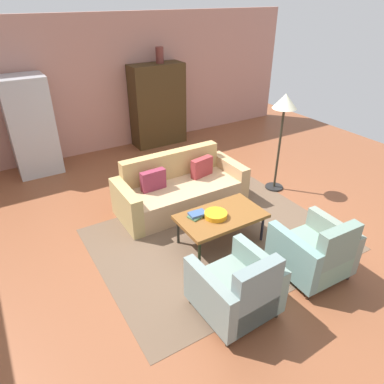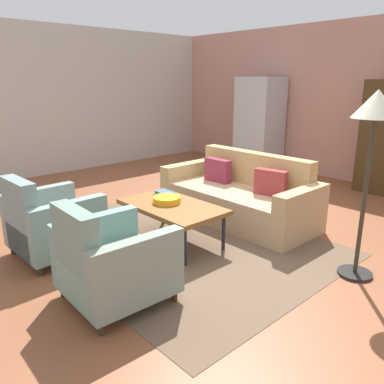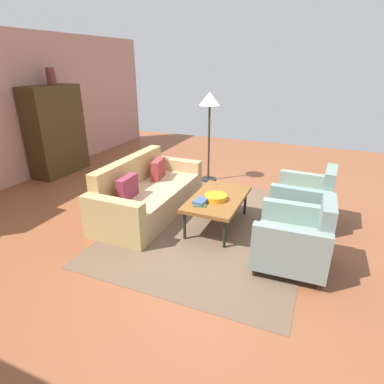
{
  "view_description": "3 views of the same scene",
  "coord_description": "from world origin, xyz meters",
  "px_view_note": "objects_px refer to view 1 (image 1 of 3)",
  "views": [
    {
      "loc": [
        -2.63,
        -3.59,
        3.14
      ],
      "look_at": [
        -0.31,
        0.24,
        0.58
      ],
      "focal_mm": 32.98,
      "sensor_mm": 36.0,
      "label": 1
    },
    {
      "loc": [
        2.97,
        -2.92,
        1.8
      ],
      "look_at": [
        -0.03,
        -0.16,
        0.6
      ],
      "focal_mm": 35.97,
      "sensor_mm": 36.0,
      "label": 2
    },
    {
      "loc": [
        -4.12,
        -1.6,
        2.24
      ],
      "look_at": [
        -0.44,
        -0.04,
        0.59
      ],
      "focal_mm": 29.69,
      "sensor_mm": 36.0,
      "label": 3
    }
  ],
  "objects_px": {
    "cabinet": "(158,105)",
    "floor_lamp": "(284,111)",
    "coffee_table": "(221,217)",
    "armchair_right": "(316,253)",
    "armchair_left": "(238,291)",
    "book_stack": "(197,214)",
    "couch": "(179,189)",
    "vase_tall": "(160,55)",
    "fruit_bowl": "(216,215)",
    "refrigerator": "(31,126)"
  },
  "relations": [
    {
      "from": "cabinet",
      "to": "floor_lamp",
      "type": "xyz_separation_m",
      "value": [
        0.8,
        -3.08,
        0.54
      ]
    },
    {
      "from": "coffee_table",
      "to": "armchair_right",
      "type": "bearing_deg",
      "value": -62.87
    },
    {
      "from": "armchair_left",
      "to": "book_stack",
      "type": "relative_size",
      "value": 3.11
    },
    {
      "from": "floor_lamp",
      "to": "armchair_right",
      "type": "bearing_deg",
      "value": -120.96
    },
    {
      "from": "couch",
      "to": "armchair_right",
      "type": "distance_m",
      "value": 2.43
    },
    {
      "from": "vase_tall",
      "to": "floor_lamp",
      "type": "distance_m",
      "value": 3.2
    },
    {
      "from": "coffee_table",
      "to": "armchair_left",
      "type": "bearing_deg",
      "value": -117.13
    },
    {
      "from": "couch",
      "to": "book_stack",
      "type": "bearing_deg",
      "value": 74.15
    },
    {
      "from": "couch",
      "to": "cabinet",
      "type": "bearing_deg",
      "value": -109.87
    },
    {
      "from": "cabinet",
      "to": "coffee_table",
      "type": "bearing_deg",
      "value": -104.13
    },
    {
      "from": "book_stack",
      "to": "cabinet",
      "type": "xyz_separation_m",
      "value": [
        1.27,
        3.73,
        0.42
      ]
    },
    {
      "from": "vase_tall",
      "to": "floor_lamp",
      "type": "relative_size",
      "value": 0.19
    },
    {
      "from": "couch",
      "to": "coffee_table",
      "type": "xyz_separation_m",
      "value": [
        -0.0,
        -1.19,
        0.13
      ]
    },
    {
      "from": "armchair_right",
      "to": "floor_lamp",
      "type": "height_order",
      "value": "floor_lamp"
    },
    {
      "from": "coffee_table",
      "to": "book_stack",
      "type": "relative_size",
      "value": 4.24
    },
    {
      "from": "armchair_right",
      "to": "fruit_bowl",
      "type": "relative_size",
      "value": 2.79
    },
    {
      "from": "coffee_table",
      "to": "book_stack",
      "type": "bearing_deg",
      "value": 154.22
    },
    {
      "from": "fruit_bowl",
      "to": "refrigerator",
      "type": "distance_m",
      "value": 4.14
    },
    {
      "from": "vase_tall",
      "to": "coffee_table",
      "type": "bearing_deg",
      "value": -105.53
    },
    {
      "from": "book_stack",
      "to": "cabinet",
      "type": "distance_m",
      "value": 3.96
    },
    {
      "from": "fruit_bowl",
      "to": "refrigerator",
      "type": "xyz_separation_m",
      "value": [
        -1.65,
        3.77,
        0.44
      ]
    },
    {
      "from": "fruit_bowl",
      "to": "armchair_left",
      "type": "bearing_deg",
      "value": -113.44
    },
    {
      "from": "coffee_table",
      "to": "armchair_left",
      "type": "distance_m",
      "value": 1.31
    },
    {
      "from": "armchair_left",
      "to": "fruit_bowl",
      "type": "bearing_deg",
      "value": 64.6
    },
    {
      "from": "couch",
      "to": "vase_tall",
      "type": "xyz_separation_m",
      "value": [
        1.08,
        2.68,
        1.67
      ]
    },
    {
      "from": "coffee_table",
      "to": "vase_tall",
      "type": "height_order",
      "value": "vase_tall"
    },
    {
      "from": "couch",
      "to": "fruit_bowl",
      "type": "bearing_deg",
      "value": 85.63
    },
    {
      "from": "couch",
      "to": "refrigerator",
      "type": "bearing_deg",
      "value": -55.94
    },
    {
      "from": "couch",
      "to": "armchair_right",
      "type": "xyz_separation_m",
      "value": [
        0.6,
        -2.35,
        0.06
      ]
    },
    {
      "from": "cabinet",
      "to": "refrigerator",
      "type": "xyz_separation_m",
      "value": [
        -2.72,
        -0.1,
        0.03
      ]
    },
    {
      "from": "refrigerator",
      "to": "vase_tall",
      "type": "bearing_deg",
      "value": 2.03
    },
    {
      "from": "armchair_right",
      "to": "floor_lamp",
      "type": "relative_size",
      "value": 0.51
    },
    {
      "from": "couch",
      "to": "floor_lamp",
      "type": "distance_m",
      "value": 2.15
    },
    {
      "from": "couch",
      "to": "fruit_bowl",
      "type": "relative_size",
      "value": 6.66
    },
    {
      "from": "fruit_bowl",
      "to": "book_stack",
      "type": "bearing_deg",
      "value": 145.03
    },
    {
      "from": "fruit_bowl",
      "to": "refrigerator",
      "type": "relative_size",
      "value": 0.17
    },
    {
      "from": "cabinet",
      "to": "book_stack",
      "type": "bearing_deg",
      "value": -108.84
    },
    {
      "from": "vase_tall",
      "to": "cabinet",
      "type": "bearing_deg",
      "value": 177.29
    },
    {
      "from": "coffee_table",
      "to": "armchair_left",
      "type": "height_order",
      "value": "armchair_left"
    },
    {
      "from": "coffee_table",
      "to": "floor_lamp",
      "type": "relative_size",
      "value": 0.7
    },
    {
      "from": "couch",
      "to": "fruit_bowl",
      "type": "xyz_separation_m",
      "value": [
        -0.09,
        -1.19,
        0.2
      ]
    },
    {
      "from": "coffee_table",
      "to": "cabinet",
      "type": "bearing_deg",
      "value": 75.87
    },
    {
      "from": "vase_tall",
      "to": "armchair_left",
      "type": "bearing_deg",
      "value": -108.38
    },
    {
      "from": "book_stack",
      "to": "cabinet",
      "type": "bearing_deg",
      "value": 71.16
    },
    {
      "from": "fruit_bowl",
      "to": "floor_lamp",
      "type": "height_order",
      "value": "floor_lamp"
    },
    {
      "from": "book_stack",
      "to": "refrigerator",
      "type": "distance_m",
      "value": 3.93
    },
    {
      "from": "refrigerator",
      "to": "floor_lamp",
      "type": "distance_m",
      "value": 4.63
    },
    {
      "from": "refrigerator",
      "to": "floor_lamp",
      "type": "height_order",
      "value": "refrigerator"
    },
    {
      "from": "armchair_left",
      "to": "armchair_right",
      "type": "xyz_separation_m",
      "value": [
        1.2,
        0.0,
        0.0
      ]
    },
    {
      "from": "couch",
      "to": "armchair_left",
      "type": "distance_m",
      "value": 2.43
    }
  ]
}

